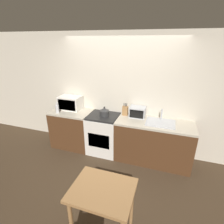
% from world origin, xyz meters
% --- Properties ---
extents(ground_plane, '(16.00, 16.00, 0.00)m').
position_xyz_m(ground_plane, '(0.00, 0.00, 0.00)').
color(ground_plane, '#3D2D1E').
extents(wall_back, '(10.00, 0.06, 2.60)m').
position_xyz_m(wall_back, '(0.00, 1.00, 1.30)').
color(wall_back, beige).
rests_on(wall_back, ground_plane).
extents(counter_left_run, '(0.93, 0.62, 0.90)m').
position_xyz_m(counter_left_run, '(-1.10, 0.66, 0.45)').
color(counter_left_run, '#4C2D19').
rests_on(counter_left_run, ground_plane).
extents(counter_right_run, '(1.54, 0.62, 0.90)m').
position_xyz_m(counter_right_run, '(0.80, 0.66, 0.45)').
color(counter_right_run, '#4C2D19').
rests_on(counter_right_run, ground_plane).
extents(stove_range, '(0.67, 0.62, 0.90)m').
position_xyz_m(stove_range, '(-0.31, 0.65, 0.45)').
color(stove_range, silver).
rests_on(stove_range, ground_plane).
extents(kettle, '(0.21, 0.21, 0.21)m').
position_xyz_m(kettle, '(-0.28, 0.65, 0.99)').
color(kettle, '#2D2D2D').
rests_on(kettle, stove_range).
extents(microwave, '(0.51, 0.34, 0.31)m').
position_xyz_m(microwave, '(-1.18, 0.77, 1.05)').
color(microwave, silver).
rests_on(microwave, counter_left_run).
extents(bottle, '(0.08, 0.08, 0.25)m').
position_xyz_m(bottle, '(-1.34, 0.47, 1.00)').
color(bottle, silver).
rests_on(bottle, counter_left_run).
extents(knife_block, '(0.12, 0.08, 0.27)m').
position_xyz_m(knife_block, '(0.14, 0.82, 1.01)').
color(knife_block, '#9E7042').
rests_on(knife_block, counter_right_run).
extents(toaster_oven, '(0.33, 0.25, 0.22)m').
position_xyz_m(toaster_oven, '(0.41, 0.82, 1.01)').
color(toaster_oven, '#ADAFB5').
rests_on(toaster_oven, counter_right_run).
extents(sink_basin, '(0.56, 0.42, 0.24)m').
position_xyz_m(sink_basin, '(0.90, 0.66, 0.91)').
color(sink_basin, '#ADAFB5').
rests_on(sink_basin, counter_right_run).
extents(dining_table, '(0.76, 0.61, 0.78)m').
position_xyz_m(dining_table, '(0.37, -1.13, 0.65)').
color(dining_table, '#9E7042').
rests_on(dining_table, ground_plane).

